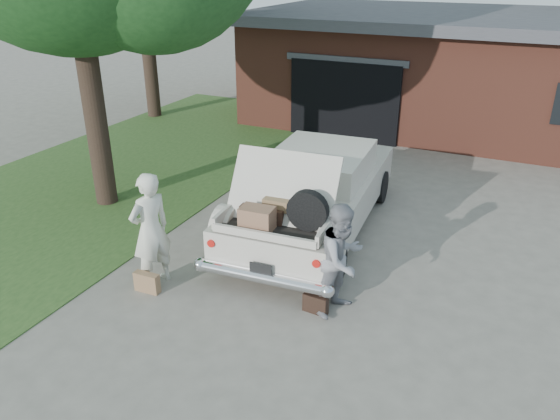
% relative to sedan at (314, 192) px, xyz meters
% --- Properties ---
extents(ground, '(90.00, 90.00, 0.00)m').
position_rel_sedan_xyz_m(ground, '(0.05, -2.22, -0.78)').
color(ground, gray).
rests_on(ground, ground).
extents(grass_strip, '(6.00, 16.00, 0.02)m').
position_rel_sedan_xyz_m(grass_strip, '(-5.45, 0.78, -0.77)').
color(grass_strip, '#2D4C1E').
rests_on(grass_strip, ground).
extents(house, '(12.80, 7.80, 3.30)m').
position_rel_sedan_xyz_m(house, '(1.03, 9.25, 0.89)').
color(house, brown).
rests_on(house, ground).
extents(sedan, '(2.43, 5.44, 2.03)m').
position_rel_sedan_xyz_m(sedan, '(0.00, 0.00, 0.00)').
color(sedan, beige).
rests_on(sedan, ground).
extents(woman_left, '(0.65, 0.80, 1.89)m').
position_rel_sedan_xyz_m(woman_left, '(-1.59, -2.85, 0.16)').
color(woman_left, silver).
rests_on(woman_left, ground).
extents(woman_right, '(0.89, 1.00, 1.71)m').
position_rel_sedan_xyz_m(woman_right, '(1.35, -2.29, 0.08)').
color(woman_right, gray).
rests_on(woman_right, ground).
extents(suitcase_left, '(0.42, 0.15, 0.32)m').
position_rel_sedan_xyz_m(suitcase_left, '(-1.55, -3.12, -0.62)').
color(suitcase_left, '#99724D').
rests_on(suitcase_left, ground).
extents(suitcase_right, '(0.39, 0.15, 0.29)m').
position_rel_sedan_xyz_m(suitcase_right, '(1.06, -2.52, -0.63)').
color(suitcase_right, black).
rests_on(suitcase_right, ground).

